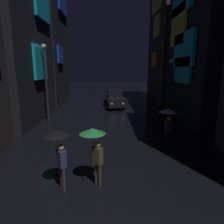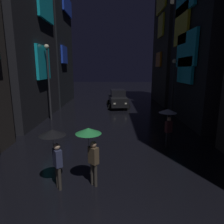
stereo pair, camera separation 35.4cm
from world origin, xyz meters
The scene contains 10 objects.
building_left_mid centered at (-7.48, 13.23, 8.40)m, with size 4.25×8.47×16.78m.
building_left_far centered at (-7.49, 21.70, 10.85)m, with size 4.25×7.39×21.69m.
building_right_mid centered at (7.47, 12.86, 6.31)m, with size 4.25×7.71×12.61m.
building_right_far centered at (7.48, 21.77, 8.12)m, with size 4.25×7.56×16.21m.
pedestrian_foreground_left_green centered at (-0.73, 3.71, 1.67)m, with size 0.90×0.90×2.12m.
pedestrian_far_right_black centered at (-1.92, 3.52, 1.67)m, with size 0.90×0.90×2.12m.
pedestrian_foreground_right_clear centered at (2.86, 7.08, 1.67)m, with size 0.90×0.90×2.12m.
car_distant centered at (0.56, 18.35, 0.93)m, with size 2.51×4.27×1.92m.
streetlamp_right_far centered at (5.00, 13.75, 3.09)m, with size 0.36×0.36×4.87m.
streetlamp_left_far centered at (-5.00, 13.02, 3.66)m, with size 0.36×0.36×5.91m.
Camera 1 is at (-0.30, -2.79, 4.11)m, focal length 32.00 mm.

